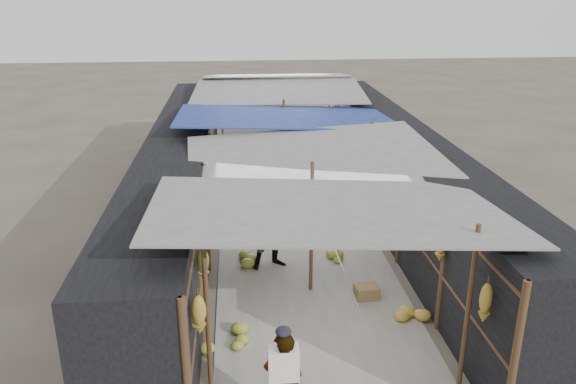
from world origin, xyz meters
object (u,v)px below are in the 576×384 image
object	(u,v)px
vendor_elderly	(284,379)
vendor_seated	(328,156)
black_basin	(361,219)
shopper_blue	(273,227)
crate_near	(367,292)

from	to	relation	value
vendor_elderly	vendor_seated	bearing A→B (deg)	-107.38
black_basin	shopper_blue	xyz separation A→B (m)	(-2.35, -2.21, 0.84)
crate_near	black_basin	bearing A→B (deg)	75.58
crate_near	vendor_elderly	world-z (taller)	vendor_elderly
black_basin	vendor_seated	bearing A→B (deg)	91.25
shopper_blue	vendor_seated	bearing A→B (deg)	58.98
shopper_blue	crate_near	bearing A→B (deg)	-53.33
crate_near	shopper_blue	xyz separation A→B (m)	(-1.66, 1.43, 0.79)
black_basin	vendor_elderly	distance (m)	7.22
shopper_blue	vendor_seated	size ratio (longest dim) A/B	2.36
black_basin	vendor_seated	distance (m)	4.56
shopper_blue	vendor_elderly	bearing A→B (deg)	-104.92
crate_near	shopper_blue	bearing A→B (deg)	135.60
vendor_seated	shopper_blue	bearing A→B (deg)	-23.50
shopper_blue	vendor_seated	xyz separation A→B (m)	(2.25, 6.75, -0.53)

